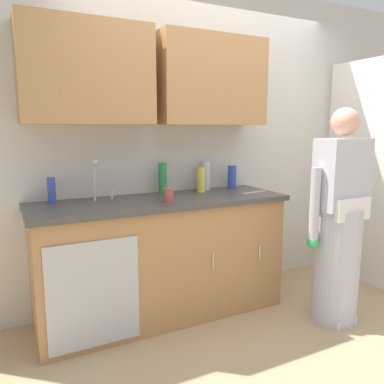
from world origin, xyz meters
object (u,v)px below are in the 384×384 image
object	(u,v)px
person_at_sink	(338,234)
bottle_soap	(163,178)
knife_on_counter	(254,192)
sink	(105,205)
bottle_water_tall	(205,176)
bottle_dish_liquid	(52,190)
bottle_cleaner_spray	(232,177)
bottle_water_short	(201,180)
cup_by_sink	(168,195)

from	to	relation	value
person_at_sink	bottle_soap	xyz separation A→B (m)	(-1.05, 0.89, 0.38)
bottle_soap	knife_on_counter	world-z (taller)	bottle_soap
sink	bottle_water_tall	world-z (taller)	sink
bottle_dish_liquid	bottle_water_tall	distance (m)	1.27
knife_on_counter	person_at_sink	bearing A→B (deg)	111.03
bottle_dish_liquid	knife_on_counter	xyz separation A→B (m)	(1.57, -0.27, -0.09)
bottle_soap	knife_on_counter	xyz separation A→B (m)	(0.71, -0.29, -0.12)
person_at_sink	bottle_cleaner_spray	xyz separation A→B (m)	(-0.38, 0.89, 0.35)
bottle_water_short	cup_by_sink	size ratio (longest dim) A/B	2.02
bottle_soap	bottle_water_short	distance (m)	0.33
bottle_water_short	knife_on_counter	distance (m)	0.46
sink	bottle_water_tall	bearing A→B (deg)	12.66
person_at_sink	bottle_water_short	world-z (taller)	person_at_sink
person_at_sink	bottle_cleaner_spray	world-z (taller)	person_at_sink
bottle_soap	knife_on_counter	size ratio (longest dim) A/B	1.06
bottle_water_tall	bottle_cleaner_spray	bearing A→B (deg)	-5.12
person_at_sink	knife_on_counter	bearing A→B (deg)	119.57
bottle_cleaner_spray	bottle_water_short	world-z (taller)	bottle_water_short
sink	bottle_water_short	world-z (taller)	sink
sink	bottle_water_short	xyz separation A→B (m)	(0.86, 0.14, 0.12)
bottle_soap	cup_by_sink	xyz separation A→B (m)	(-0.10, -0.36, -0.08)
person_at_sink	cup_by_sink	xyz separation A→B (m)	(-1.15, 0.53, 0.30)
bottle_dish_liquid	sink	bearing A→B (deg)	-27.54
person_at_sink	bottle_water_short	size ratio (longest dim) A/B	7.71
knife_on_counter	cup_by_sink	bearing A→B (deg)	-3.55
bottle_soap	cup_by_sink	size ratio (longest dim) A/B	2.44
knife_on_counter	sink	bearing A→B (deg)	-12.99
bottle_dish_liquid	bottle_water_tall	world-z (taller)	bottle_water_tall
bottle_water_short	cup_by_sink	bearing A→B (deg)	-144.88
person_at_sink	knife_on_counter	world-z (taller)	person_at_sink
sink	bottle_water_tall	distance (m)	0.97
cup_by_sink	knife_on_counter	size ratio (longest dim) A/B	0.43
cup_by_sink	bottle_cleaner_spray	bearing A→B (deg)	24.59
bottle_soap	person_at_sink	bearing A→B (deg)	-40.35
bottle_cleaner_spray	bottle_water_tall	size ratio (longest dim) A/B	0.81
bottle_soap	bottle_water_tall	distance (m)	0.41
person_at_sink	cup_by_sink	distance (m)	1.30
bottle_cleaner_spray	bottle_soap	bearing A→B (deg)	179.66
bottle_cleaner_spray	cup_by_sink	size ratio (longest dim) A/B	1.95
bottle_water_short	bottle_water_tall	world-z (taller)	bottle_water_tall
bottle_dish_liquid	knife_on_counter	bearing A→B (deg)	-9.79
bottle_cleaner_spray	bottle_water_tall	distance (m)	0.26
bottle_soap	cup_by_sink	world-z (taller)	bottle_soap
sink	bottle_soap	distance (m)	0.58
bottle_cleaner_spray	bottle_dish_liquid	bearing A→B (deg)	-179.54
bottle_cleaner_spray	bottle_soap	size ratio (longest dim) A/B	0.80
knife_on_counter	bottle_water_tall	bearing A→B (deg)	-54.53
person_at_sink	bottle_soap	bearing A→B (deg)	139.65
person_at_sink	bottle_soap	distance (m)	1.43
bottle_soap	bottle_water_tall	world-z (taller)	bottle_soap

